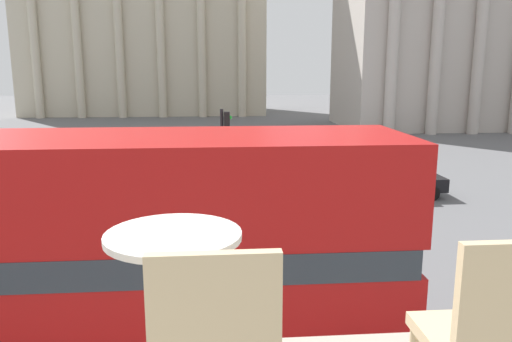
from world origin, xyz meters
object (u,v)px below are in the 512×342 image
Objects in this scene: cafe_dining_table at (175,275)px; plaza_building_left at (146,2)px; car_black at (390,180)px; traffic_light_mid at (224,147)px; pedestrian_blue at (336,157)px; double_decker_bus at (47,256)px; traffic_light_near at (106,185)px; pedestrian_olive at (335,161)px; cafe_chair_1 at (492,339)px.

plaza_building_left reaches higher than cafe_dining_table.
traffic_light_mid is at bearing -151.98° from car_black.
pedestrian_blue is at bearing -70.14° from plaza_building_left.
car_black is 4.40m from pedestrian_blue.
double_decker_bus is 3.05× the size of traffic_light_near.
pedestrian_olive is at bearing -93.27° from pedestrian_blue.
car_black is 2.38× the size of pedestrian_olive.
cafe_chair_1 is at bearing -59.41° from double_decker_bus.
traffic_light_mid is at bearing 37.53° from pedestrian_olive.
traffic_light_mid reaches higher than car_black.
double_decker_bus is 55.62m from plaza_building_left.
plaza_building_left is 42.27m from pedestrian_blue.
cafe_dining_table is 15.51m from traffic_light_mid.
double_decker_bus is 2.69× the size of car_black.
cafe_dining_table is 0.41× the size of pedestrian_olive.
traffic_light_near is 14.68m from pedestrian_blue.
pedestrian_blue is (-1.26, 4.20, 0.23)m from car_black.
cafe_chair_1 is at bearing 71.83° from pedestrian_olive.
traffic_light_near is at bearing -118.86° from traffic_light_mid.
double_decker_bus is at bearing -89.84° from traffic_light_near.
cafe_dining_table is at bearing -65.77° from double_decker_bus.
cafe_chair_1 is 0.24× the size of traffic_light_mid.
cafe_chair_1 reaches higher than pedestrian_olive.
traffic_light_mid is 8.64m from pedestrian_blue.
car_black is 3.24m from pedestrian_olive.
car_black is (15.03, -42.33, -12.19)m from plaza_building_left.
double_decker_bus is 6.42× the size of pedestrian_olive.
traffic_light_near is 13.31m from pedestrian_olive.
car_black is at bearing 67.17° from cafe_dining_table.
plaza_building_left is 51.26m from traffic_light_near.
cafe_chair_1 is 0.56× the size of pedestrian_blue.
double_decker_bus is 15.64m from car_black.
plaza_building_left is 46.55m from car_black.
cafe_dining_table is at bearing -102.24° from car_black.
plaza_building_left reaches higher than pedestrian_blue.
cafe_dining_table is 21.39m from pedestrian_olive.
traffic_light_mid is at bearing 98.85° from cafe_chair_1.
double_decker_bus is 18.43m from pedestrian_blue.
pedestrian_blue is at bearing 117.32° from car_black.
pedestrian_olive is (8.22, 14.80, -1.31)m from double_decker_bus.
traffic_light_mid reaches higher than traffic_light_near.
double_decker_bus reaches higher than car_black.
plaza_building_left is 15.80× the size of pedestrian_olive.
traffic_light_near is at bearing 103.98° from cafe_dining_table.
cafe_chair_1 is at bearing -71.14° from traffic_light_near.
plaza_building_left is at bearing 95.60° from double_decker_bus.
pedestrian_olive is at bearing 43.24° from traffic_light_mid.
cafe_dining_table is 0.20× the size of traffic_light_near.
plaza_building_left is at bearing 104.86° from cafe_chair_1.
double_decker_bus is at bearing -118.76° from car_black.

